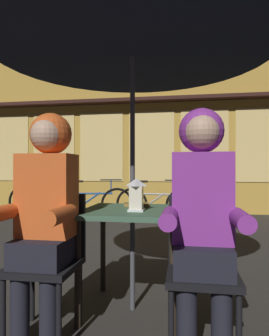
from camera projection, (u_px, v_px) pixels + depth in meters
name	position (u px, v px, depth m)	size (l,w,h in m)	color
ground_plane	(132.00, 309.00, 2.23)	(60.00, 60.00, 0.00)	#2D2B28
cafe_table	(132.00, 223.00, 2.23)	(0.72, 0.72, 0.74)	#42664C
patio_umbrella	(133.00, 31.00, 2.24)	(2.10, 2.10, 2.31)	#4C4C51
lantern	(136.00, 194.00, 2.12)	(0.11, 0.11, 0.23)	white
chair_left	(49.00, 254.00, 1.94)	(0.40, 0.40, 0.87)	black
chair_right	(202.00, 261.00, 1.79)	(0.40, 0.40, 0.87)	black
person_left_hooded	(46.00, 199.00, 1.89)	(0.45, 0.56, 1.40)	black
person_right_hooded	(202.00, 202.00, 1.73)	(0.45, 0.56, 1.40)	black
shopfront_building	(153.00, 89.00, 7.63)	(10.00, 0.93, 6.20)	gold
bicycle_nearest	(39.00, 202.00, 6.32)	(1.64, 0.44, 0.84)	black
bicycle_second	(92.00, 203.00, 6.19)	(1.66, 0.39, 0.84)	black
bicycle_third	(156.00, 204.00, 6.03)	(1.68, 0.17, 0.84)	black
book	(137.00, 204.00, 2.42)	(0.20, 0.14, 0.02)	olive
potted_plant	(53.00, 191.00, 6.94)	(0.60, 0.60, 0.92)	brown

